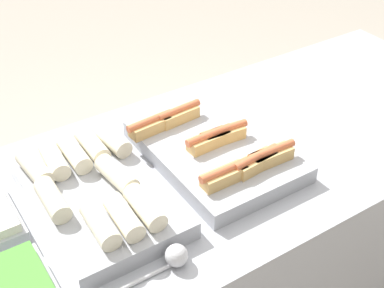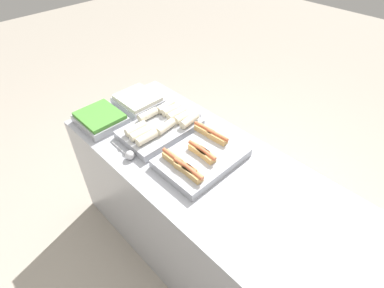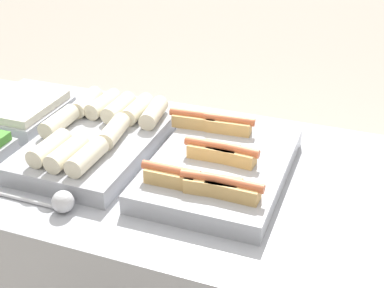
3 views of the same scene
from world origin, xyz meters
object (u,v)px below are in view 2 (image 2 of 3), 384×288
Objects in this scene: serving_spoon_near at (129,155)px; serving_spoon_far at (197,114)px; tray_hotdogs at (201,157)px; tray_wraps at (161,126)px; tray_side_back at (138,101)px; tray_side_front at (100,119)px.

serving_spoon_far is at bearing 90.56° from serving_spoon_near.
tray_hotdogs is 0.41m from serving_spoon_far.
tray_wraps reaches higher than serving_spoon_near.
serving_spoon_far is (-0.31, 0.28, -0.01)m from tray_hotdogs.
tray_wraps is 0.29m from serving_spoon_near.
tray_hotdogs is at bearing -41.99° from serving_spoon_far.
tray_side_back reaches higher than serving_spoon_far.
tray_side_back is 0.43m from serving_spoon_far.
serving_spoon_near is at bearing -8.42° from tray_side_front.
tray_side_back is at bearing 137.89° from serving_spoon_near.
tray_wraps is 0.34m from tray_side_back.
tray_side_front is at bearing 171.58° from serving_spoon_near.
tray_side_back is 0.53m from serving_spoon_near.
tray_hotdogs reaches higher than tray_side_back.
tray_hotdogs is at bearing -7.04° from tray_side_back.
tray_hotdogs is 0.36m from tray_wraps.
tray_hotdogs is 0.73m from tray_side_front.
tray_hotdogs is at bearing -2.01° from tray_wraps.
tray_side_front is at bearing -146.39° from tray_wraps.
tray_side_front is (-0.70, -0.21, 0.00)m from tray_hotdogs.
tray_wraps is 1.64× the size of tray_side_front.
tray_wraps is at bearing -12.27° from tray_side_back.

